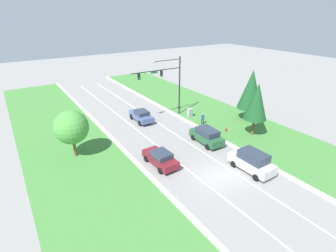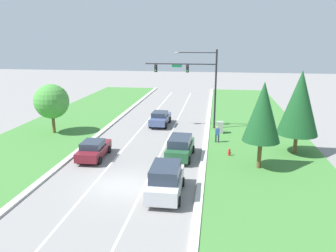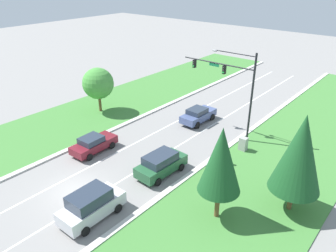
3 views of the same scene
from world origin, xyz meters
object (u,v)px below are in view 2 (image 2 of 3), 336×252
silver_suv (166,180)px  burgundy_sedan (94,149)px  utility_cabinet (220,128)px  oak_near_left_tree (52,101)px  traffic_signal_mast (196,77)px  slate_blue_sedan (160,118)px  fire_hydrant (229,152)px  conifer_near_right_tree (300,103)px  conifer_far_right_tree (263,112)px  pedestrian (217,134)px  forest_suv (180,147)px

silver_suv → burgundy_sedan: size_ratio=1.03×
utility_cabinet → oak_near_left_tree: bearing=-172.1°
traffic_signal_mast → slate_blue_sedan: traffic_signal_mast is taller
fire_hydrant → conifer_near_right_tree: size_ratio=0.10×
conifer_far_right_tree → pedestrian: bearing=118.0°
conifer_far_right_tree → oak_near_left_tree: bearing=161.4°
slate_blue_sedan → pedestrian: 8.79m
slate_blue_sedan → conifer_far_right_tree: bearing=-49.0°
burgundy_sedan → conifer_far_right_tree: size_ratio=0.66×
traffic_signal_mast → utility_cabinet: traffic_signal_mast is taller
burgundy_sedan → traffic_signal_mast: bearing=52.1°
conifer_near_right_tree → conifer_far_right_tree: conifer_near_right_tree is taller
fire_hydrant → conifer_near_right_tree: conifer_near_right_tree is taller
silver_suv → conifer_near_right_tree: size_ratio=0.63×
traffic_signal_mast → burgundy_sedan: traffic_signal_mast is taller
burgundy_sedan → forest_suv: forest_suv is taller
fire_hydrant → utility_cabinet: bearing=96.6°
conifer_near_right_tree → forest_suv: bearing=-166.4°
burgundy_sedan → oak_near_left_tree: oak_near_left_tree is taller
traffic_signal_mast → pedestrian: 7.54m
burgundy_sedan → conifer_far_right_tree: 14.10m
pedestrian → slate_blue_sedan: bearing=-35.3°
oak_near_left_tree → conifer_far_right_tree: size_ratio=0.78×
burgundy_sedan → utility_cabinet: 13.92m
utility_cabinet → conifer_near_right_tree: conifer_near_right_tree is taller
forest_suv → conifer_far_right_tree: bearing=-11.3°
slate_blue_sedan → forest_suv: size_ratio=0.99×
silver_suv → forest_suv: 7.04m
traffic_signal_mast → forest_suv: bearing=-93.7°
pedestrian → conifer_far_right_tree: 7.77m
forest_suv → utility_cabinet: size_ratio=3.44×
slate_blue_sedan → conifer_far_right_tree: (9.85, -11.85, 3.68)m
oak_near_left_tree → conifer_far_right_tree: (20.54, -6.90, 1.06)m
burgundy_sedan → slate_blue_sedan: (3.74, 11.51, 0.07)m
conifer_near_right_tree → pedestrian: bearing=162.6°
forest_suv → oak_near_left_tree: size_ratio=0.87×
silver_suv → burgundy_sedan: silver_suv is taller
utility_cabinet → oak_near_left_tree: 17.95m
utility_cabinet → conifer_far_right_tree: conifer_far_right_tree is taller
utility_cabinet → conifer_near_right_tree: 9.31m
burgundy_sedan → pedestrian: pedestrian is taller
burgundy_sedan → utility_cabinet: bearing=38.0°
burgundy_sedan → conifer_far_right_tree: (13.59, -0.34, 3.74)m
silver_suv → forest_suv: size_ratio=0.99×
traffic_signal_mast → utility_cabinet: 6.12m
fire_hydrant → burgundy_sedan: bearing=-169.3°
utility_cabinet → fire_hydrant: (0.79, -6.84, -0.33)m
forest_suv → fire_hydrant: size_ratio=6.63×
silver_suv → utility_cabinet: size_ratio=3.42×
forest_suv → slate_blue_sedan: bearing=111.1°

